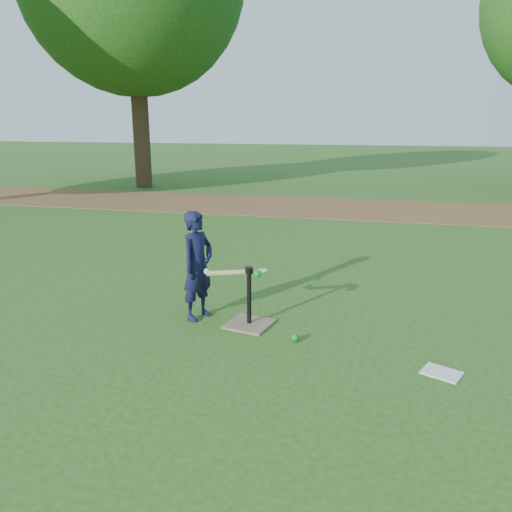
# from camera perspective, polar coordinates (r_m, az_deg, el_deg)

# --- Properties ---
(ground) EXTENTS (80.00, 80.00, 0.00)m
(ground) POSITION_cam_1_polar(r_m,az_deg,el_deg) (4.97, 0.19, -8.75)
(ground) COLOR #285116
(ground) RESTS_ON ground
(dirt_strip) EXTENTS (24.00, 3.00, 0.01)m
(dirt_strip) POSITION_cam_1_polar(r_m,az_deg,el_deg) (12.13, 8.36, 5.51)
(dirt_strip) COLOR brown
(dirt_strip) RESTS_ON ground
(child) EXTENTS (0.40, 0.49, 1.14)m
(child) POSITION_cam_1_polar(r_m,az_deg,el_deg) (5.18, -6.68, -1.11)
(child) COLOR black
(child) RESTS_ON ground
(wiffle_ball_ground) EXTENTS (0.08, 0.08, 0.08)m
(wiffle_ball_ground) POSITION_cam_1_polar(r_m,az_deg,el_deg) (4.78, 4.50, -9.28)
(wiffle_ball_ground) COLOR #0B8023
(wiffle_ball_ground) RESTS_ON ground
(clipboard) EXTENTS (0.37, 0.33, 0.01)m
(clipboard) POSITION_cam_1_polar(r_m,az_deg,el_deg) (4.50, 20.46, -12.39)
(clipboard) COLOR silver
(clipboard) RESTS_ON ground
(batting_tee) EXTENTS (0.51, 0.51, 0.61)m
(batting_tee) POSITION_cam_1_polar(r_m,az_deg,el_deg) (5.10, -0.79, -6.72)
(batting_tee) COLOR #7B654E
(batting_tee) RESTS_ON ground
(swing_action) EXTENTS (0.62, 0.28, 0.09)m
(swing_action) POSITION_cam_1_polar(r_m,az_deg,el_deg) (4.95, -2.08, -1.90)
(swing_action) COLOR tan
(swing_action) RESTS_ON ground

